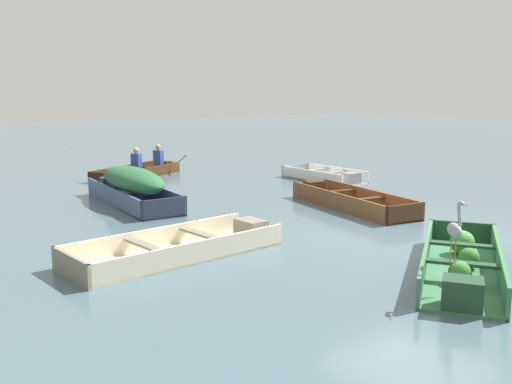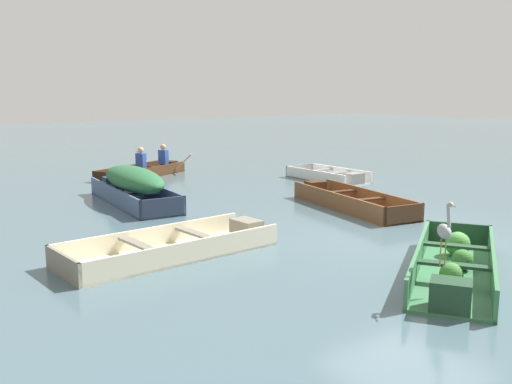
{
  "view_description": "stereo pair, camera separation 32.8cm",
  "coord_description": "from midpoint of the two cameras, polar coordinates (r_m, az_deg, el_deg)",
  "views": [
    {
      "loc": [
        -8.18,
        -6.09,
        2.56
      ],
      "look_at": [
        -0.69,
        3.73,
        0.35
      ],
      "focal_mm": 40.0,
      "sensor_mm": 36.0,
      "label": 1
    },
    {
      "loc": [
        -7.92,
        -6.29,
        2.56
      ],
      "look_at": [
        -0.69,
        3.73,
        0.35
      ],
      "focal_mm": 40.0,
      "sensor_mm": 36.0,
      "label": 2
    }
  ],
  "objects": [
    {
      "name": "skiff_slate_blue_far_moored",
      "position": [
        13.26,
        -12.99,
        0.89
      ],
      "size": [
        1.3,
        3.66,
        0.84
      ],
      "color": "#475B7F",
      "rests_on": "ground"
    },
    {
      "name": "ground_plane",
      "position": [
        10.47,
        14.68,
        -4.34
      ],
      "size": [
        80.0,
        80.0,
        0.0
      ],
      "primitive_type": "plane",
      "color": "#47606B"
    },
    {
      "name": "heron_on_dinghy",
      "position": [
        7.39,
        18.08,
        -3.48
      ],
      "size": [
        0.32,
        0.42,
        0.84
      ],
      "color": "olive",
      "rests_on": "dinghy_green_foreground"
    },
    {
      "name": "skiff_wooden_brown_mid_moored",
      "position": [
        12.83,
        8.46,
        -0.88
      ],
      "size": [
        1.55,
        3.58,
        0.38
      ],
      "color": "brown",
      "rests_on": "ground"
    },
    {
      "name": "skiff_white_near_moored",
      "position": [
        16.49,
        6.51,
        1.55
      ],
      "size": [
        1.14,
        2.47,
        0.33
      ],
      "color": "white",
      "rests_on": "ground"
    },
    {
      "name": "dinghy_green_foreground",
      "position": [
        8.5,
        18.86,
        -6.85
      ],
      "size": [
        3.3,
        2.66,
        0.42
      ],
      "color": "#387047",
      "rests_on": "ground"
    },
    {
      "name": "rowboat_dark_varnish_with_crew",
      "position": [
        17.62,
        -11.95,
        2.16
      ],
      "size": [
        3.2,
        2.55,
        0.89
      ],
      "color": "#4C2D19",
      "rests_on": "ground"
    },
    {
      "name": "skiff_cream_outer_moored",
      "position": [
        9.12,
        -8.24,
        -5.51
      ],
      "size": [
        3.53,
        1.42,
        0.35
      ],
      "color": "beige",
      "rests_on": "ground"
    }
  ]
}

